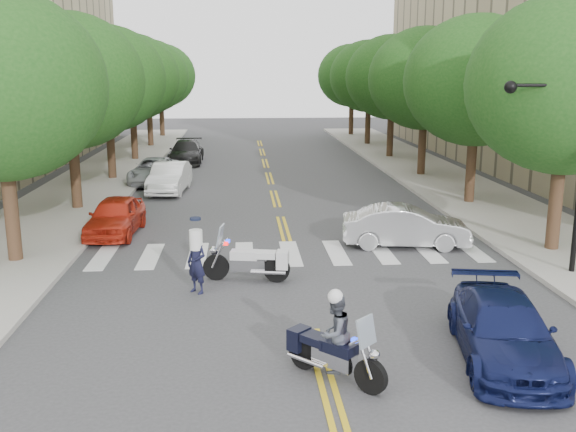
{
  "coord_description": "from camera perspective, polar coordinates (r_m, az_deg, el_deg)",
  "views": [
    {
      "loc": [
        -1.62,
        -14.14,
        5.99
      ],
      "look_at": [
        -0.09,
        6.48,
        1.3
      ],
      "focal_mm": 40.0,
      "sensor_mm": 36.0,
      "label": 1
    }
  ],
  "objects": [
    {
      "name": "tree_l_4",
      "position": [
        52.64,
        -12.36,
        12.02
      ],
      "size": [
        6.4,
        6.4,
        8.45
      ],
      "color": "#382316",
      "rests_on": "ground"
    },
    {
      "name": "parked_car_d",
      "position": [
        43.11,
        -9.02,
        5.64
      ],
      "size": [
        2.12,
        5.16,
        1.5
      ],
      "primitive_type": "imported",
      "rotation": [
        0.0,
        0.0,
        -0.01
      ],
      "color": "black",
      "rests_on": "ground"
    },
    {
      "name": "parked_car_e",
      "position": [
        44.1,
        -8.92,
        5.8
      ],
      "size": [
        2.17,
        4.5,
        1.48
      ],
      "primitive_type": "imported",
      "rotation": [
        0.0,
        0.0,
        0.1
      ],
      "color": "#A4A4AA",
      "rests_on": "ground"
    },
    {
      "name": "parked_car_a",
      "position": [
        24.67,
        -15.08,
        -0.02
      ],
      "size": [
        1.91,
        4.27,
        1.42
      ],
      "primitive_type": "imported",
      "rotation": [
        0.0,
        0.0,
        -0.06
      ],
      "color": "red",
      "rests_on": "ground"
    },
    {
      "name": "tree_l_5",
      "position": [
        60.57,
        -11.31,
        12.13
      ],
      "size": [
        6.4,
        6.4,
        8.45
      ],
      "color": "#382316",
      "rests_on": "ground"
    },
    {
      "name": "tree_l_2",
      "position": [
        36.85,
        -15.82,
        11.64
      ],
      "size": [
        6.4,
        6.4,
        8.45
      ],
      "color": "#382316",
      "rests_on": "ground"
    },
    {
      "name": "tree_r_2",
      "position": [
        37.62,
        12.1,
        11.85
      ],
      "size": [
        6.4,
        6.4,
        8.45
      ],
      "color": "#382316",
      "rests_on": "ground"
    },
    {
      "name": "motorcycle_police",
      "position": [
        12.86,
        3.97,
        -10.87
      ],
      "size": [
        1.81,
        1.82,
        1.89
      ],
      "rotation": [
        0.0,
        0.0,
        3.92
      ],
      "color": "black",
      "rests_on": "ground"
    },
    {
      "name": "tree_r_0",
      "position": [
        22.68,
        23.53,
        10.64
      ],
      "size": [
        6.4,
        6.4,
        8.45
      ],
      "color": "#382316",
      "rests_on": "ground"
    },
    {
      "name": "tree_l_1",
      "position": [
        29.05,
        -18.94,
        11.25
      ],
      "size": [
        6.4,
        6.4,
        8.45
      ],
      "color": "#382316",
      "rests_on": "ground"
    },
    {
      "name": "motorcycle_parked",
      "position": [
        18.67,
        -3.04,
        -4.1
      ],
      "size": [
        2.55,
        0.88,
        1.65
      ],
      "rotation": [
        0.0,
        0.0,
        1.39
      ],
      "color": "black",
      "rests_on": "ground"
    },
    {
      "name": "sedan_blue",
      "position": [
        14.43,
        18.61,
        -9.58
      ],
      "size": [
        2.64,
        4.85,
        1.33
      ],
      "primitive_type": "imported",
      "rotation": [
        0.0,
        0.0,
        -0.17
      ],
      "color": "#101643",
      "rests_on": "ground"
    },
    {
      "name": "parked_car_b",
      "position": [
        32.76,
        -10.48,
        3.37
      ],
      "size": [
        1.95,
        4.66,
        1.5
      ],
      "primitive_type": "imported",
      "rotation": [
        0.0,
        0.0,
        -0.08
      ],
      "color": "white",
      "rests_on": "ground"
    },
    {
      "name": "officer_standing",
      "position": [
        17.77,
        -8.12,
        -4.13
      ],
      "size": [
        0.74,
        0.72,
        1.72
      ],
      "primitive_type": "imported",
      "rotation": [
        0.0,
        0.0,
        -0.72
      ],
      "color": "black",
      "rests_on": "ground"
    },
    {
      "name": "convertible",
      "position": [
        22.6,
        10.42,
        -0.92
      ],
      "size": [
        4.53,
        2.12,
        1.44
      ],
      "primitive_type": "imported",
      "rotation": [
        0.0,
        0.0,
        1.43
      ],
      "color": "silver",
      "rests_on": "ground"
    },
    {
      "name": "tree_r_4",
      "position": [
        53.17,
        7.22,
        12.22
      ],
      "size": [
        6.4,
        6.4,
        8.45
      ],
      "color": "#382316",
      "rests_on": "ground"
    },
    {
      "name": "sidewalk_left",
      "position": [
        37.46,
        -16.36,
        3.18
      ],
      "size": [
        5.0,
        60.0,
        0.15
      ],
      "primitive_type": "cube",
      "color": "#9E9991",
      "rests_on": "ground"
    },
    {
      "name": "sidewalk_right",
      "position": [
        38.27,
        12.72,
        3.58
      ],
      "size": [
        5.0,
        60.0,
        0.15
      ],
      "primitive_type": "cube",
      "color": "#9E9991",
      "rests_on": "ground"
    },
    {
      "name": "tree_r_1",
      "position": [
        30.01,
        16.4,
        11.45
      ],
      "size": [
        6.4,
        6.4,
        8.45
      ],
      "color": "#382316",
      "rests_on": "ground"
    },
    {
      "name": "tree_r_5",
      "position": [
        61.04,
        5.72,
        12.32
      ],
      "size": [
        6.4,
        6.4,
        8.45
      ],
      "color": "#382316",
      "rests_on": "ground"
    },
    {
      "name": "tree_r_3",
      "position": [
        45.36,
        9.24,
        12.07
      ],
      "size": [
        6.4,
        6.4,
        8.45
      ],
      "color": "#382316",
      "rests_on": "ground"
    },
    {
      "name": "parked_car_c",
      "position": [
        35.64,
        -11.77,
        3.95
      ],
      "size": [
        2.55,
        5.03,
        1.36
      ],
      "primitive_type": "imported",
      "rotation": [
        0.0,
        0.0,
        -0.06
      ],
      "color": "#A6A9AE",
      "rests_on": "ground"
    },
    {
      "name": "traffic_signal_pole",
      "position": [
        20.09,
        23.59,
        5.23
      ],
      "size": [
        2.82,
        0.42,
        6.0
      ],
      "color": "black",
      "rests_on": "ground"
    },
    {
      "name": "tree_l_3",
      "position": [
        44.72,
        -13.79,
        11.87
      ],
      "size": [
        6.4,
        6.4,
        8.45
      ],
      "color": "#382316",
      "rests_on": "ground"
    },
    {
      "name": "ground",
      "position": [
        15.44,
        2.13,
        -10.05
      ],
      "size": [
        140.0,
        140.0,
        0.0
      ],
      "primitive_type": "plane",
      "color": "#38383A",
      "rests_on": "ground"
    }
  ]
}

